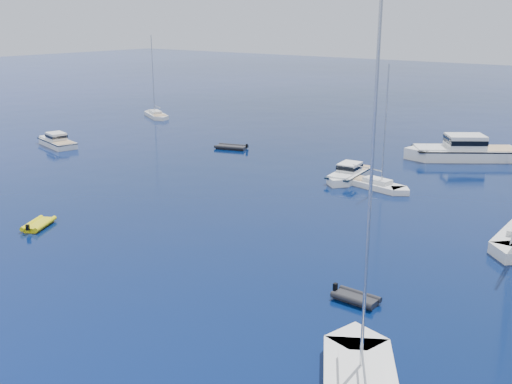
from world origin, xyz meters
TOP-DOWN VIEW (x-y plane):
  - motor_cruiser_far_l at (-36.43, 34.04)m, footprint 8.61×4.33m
  - motor_cruiser_distant at (6.56, 57.94)m, footprint 13.54×11.49m
  - motor_cruiser_horizon at (0.69, 42.30)m, footprint 3.34×8.27m
  - sailboat_centre at (4.12, 41.16)m, footprint 8.49×3.53m
  - sailboat_far_l at (-42.85, 57.15)m, footprint 9.11×6.37m
  - tender_yellow at (-11.39, 15.08)m, footprint 3.06×3.61m
  - tender_grey_near at (14.28, 18.85)m, footprint 2.79×1.64m
  - tender_grey_far at (-17.84, 46.14)m, footprint 4.57×3.33m

SIDE VIEW (x-z plane):
  - motor_cruiser_far_l at x=-36.43m, z-range -1.08..1.08m
  - motor_cruiser_distant at x=6.56m, z-range -1.80..1.80m
  - motor_cruiser_horizon at x=0.69m, z-range -1.06..1.06m
  - sailboat_centre at x=4.12m, z-range -6.06..6.06m
  - sailboat_far_l at x=-42.85m, z-range -6.67..6.67m
  - tender_yellow at x=-11.39m, z-range -0.47..0.47m
  - tender_grey_near at x=14.28m, z-range -0.47..0.47m
  - tender_grey_far at x=-17.84m, z-range -0.47..0.47m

